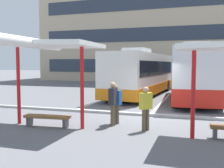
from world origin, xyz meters
name	(u,v)px	position (x,y,z in m)	size (l,w,h in m)	color
ground_plane	(148,117)	(0.00, 0.00, 0.00)	(160.00, 160.00, 0.00)	slate
terminal_building	(184,12)	(0.02, 29.62, 10.22)	(40.91, 14.38, 23.18)	#C6B293
coach_bus_0	(142,74)	(-1.94, 8.07, 1.65)	(3.46, 11.35, 3.54)	silver
coach_bus_1	(194,74)	(1.90, 6.60, 1.72)	(3.20, 10.58, 3.74)	silver
lane_stripe_0	(113,96)	(-3.99, 7.09, 0.00)	(0.16, 14.00, 0.01)	white
lane_stripe_1	(166,98)	(0.00, 7.09, 0.00)	(0.16, 14.00, 0.01)	white
waiting_shelter_0	(45,47)	(-3.35, -3.30, 3.07)	(3.80, 4.28, 3.32)	red
bench_0	(47,118)	(-3.35, -3.20, 0.34)	(1.84, 0.57, 0.45)	brown
platform_kerb	(149,115)	(0.00, 0.13, 0.06)	(44.00, 0.24, 0.12)	#ADADA8
waiting_passenger_0	(116,102)	(-1.01, -1.85, 0.90)	(0.49, 0.31, 1.57)	brown
waiting_passenger_1	(146,106)	(0.35, -2.59, 0.92)	(0.46, 0.50, 1.60)	brown
waiting_passenger_3	(113,100)	(-1.01, -2.21, 1.00)	(0.23, 0.50, 1.71)	brown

